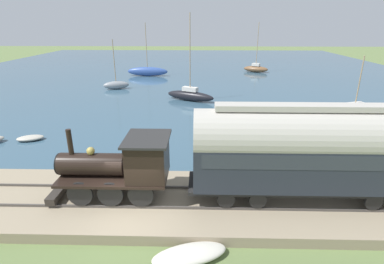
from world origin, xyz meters
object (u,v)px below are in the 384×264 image
object	(u,v)px
rowboat_far_out	(30,138)
rowboat_off_pier	(223,140)
steam_locomotive	(125,163)
sailboat_blue	(148,71)
sailboat_black	(190,95)
beached_dinghy	(190,255)
sailboat_gray	(116,85)
sailboat_teal	(353,115)
passenger_coach	(315,149)
sailboat_brown	(256,68)

from	to	relation	value
rowboat_far_out	rowboat_off_pier	bearing A→B (deg)	-109.57
steam_locomotive	sailboat_blue	distance (m)	36.55
sailboat_black	beached_dinghy	world-z (taller)	sailboat_black
sailboat_black	sailboat_gray	distance (m)	11.38
sailboat_black	rowboat_far_out	size ratio (longest dim) A/B	4.38
sailboat_blue	rowboat_off_pier	size ratio (longest dim) A/B	3.65
sailboat_teal	sailboat_gray	bearing A→B (deg)	42.20
rowboat_far_out	beached_dinghy	xyz separation A→B (m)	(-11.46, -12.11, 0.03)
passenger_coach	sailboat_brown	size ratio (longest dim) A/B	1.34
sailboat_teal	sailboat_blue	size ratio (longest dim) A/B	0.71
sailboat_gray	sailboat_brown	bearing A→B (deg)	-70.97
sailboat_black	rowboat_far_out	bearing A→B (deg)	162.91
steam_locomotive	rowboat_far_out	xyz separation A→B (m)	(8.13, 9.11, -2.06)
steam_locomotive	sailboat_gray	size ratio (longest dim) A/B	0.88
steam_locomotive	beached_dinghy	world-z (taller)	steam_locomotive
passenger_coach	sailboat_blue	bearing A→B (deg)	20.34
sailboat_teal	sailboat_blue	distance (m)	31.87
sailboat_brown	beached_dinghy	xyz separation A→B (m)	(-43.96, 9.99, -0.40)
rowboat_off_pier	rowboat_far_out	world-z (taller)	rowboat_off_pier
sailboat_blue	rowboat_off_pier	world-z (taller)	sailboat_blue
passenger_coach	rowboat_far_out	size ratio (longest dim) A/B	5.27
sailboat_blue	beached_dinghy	distance (m)	40.31
sailboat_blue	rowboat_far_out	world-z (taller)	sailboat_blue
sailboat_blue	rowboat_off_pier	distance (m)	30.00
steam_locomotive	sailboat_black	size ratio (longest dim) A/B	0.60
sailboat_teal	sailboat_black	size ratio (longest dim) A/B	0.64
passenger_coach	sailboat_blue	xyz separation A→B (m)	(36.17, 13.41, -2.28)
steam_locomotive	sailboat_blue	size ratio (longest dim) A/B	0.67
sailboat_blue	sailboat_brown	xyz separation A→B (m)	(4.47, -18.07, -0.13)
sailboat_blue	rowboat_off_pier	xyz separation A→B (m)	(-28.23, -10.12, -0.50)
rowboat_off_pier	beached_dinghy	distance (m)	11.44
sailboat_gray	beached_dinghy	xyz separation A→B (m)	(-29.45, -10.50, -0.34)
steam_locomotive	sailboat_gray	distance (m)	27.23
sailboat_blue	rowboat_far_out	size ratio (longest dim) A/B	3.90
beached_dinghy	sailboat_black	bearing A→B (deg)	1.79
passenger_coach	sailboat_gray	bearing A→B (deg)	31.21
sailboat_blue	sailboat_teal	bearing A→B (deg)	-134.67
beached_dinghy	steam_locomotive	bearing A→B (deg)	42.11
sailboat_brown	steam_locomotive	bearing A→B (deg)	-172.16
sailboat_blue	sailboat_brown	world-z (taller)	sailboat_brown
sailboat_brown	sailboat_black	distance (m)	23.02
beached_dinghy	passenger_coach	bearing A→B (deg)	-58.06
steam_locomotive	rowboat_off_pier	world-z (taller)	steam_locomotive
rowboat_off_pier	rowboat_far_out	xyz separation A→B (m)	(0.20, 14.15, -0.07)
sailboat_teal	sailboat_blue	bearing A→B (deg)	24.07
beached_dinghy	sailboat_teal	bearing A→B (deg)	-39.99
beached_dinghy	rowboat_far_out	bearing A→B (deg)	46.60
steam_locomotive	sailboat_gray	xyz separation A→B (m)	(26.13, 7.49, -1.68)
steam_locomotive	sailboat_black	distance (m)	20.46
steam_locomotive	sailboat_blue	bearing A→B (deg)	7.98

